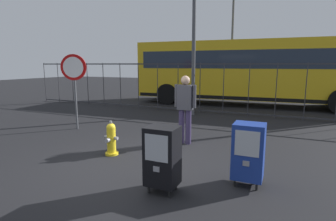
{
  "coord_description": "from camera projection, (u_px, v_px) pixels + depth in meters",
  "views": [
    {
      "loc": [
        2.76,
        -4.3,
        1.94
      ],
      "look_at": [
        0.3,
        1.2,
        0.9
      ],
      "focal_mm": 28.8,
      "sensor_mm": 36.0,
      "label": 1
    }
  ],
  "objects": [
    {
      "name": "newspaper_box_secondary",
      "position": [
        248.0,
        151.0,
        4.29
      ],
      "size": [
        0.48,
        0.42,
        1.02
      ],
      "color": "black",
      "rests_on": "ground_plane"
    },
    {
      "name": "street_light_near_right",
      "position": [
        233.0,
        26.0,
        16.89
      ],
      "size": [
        0.32,
        0.32,
        7.52
      ],
      "color": "#4C4F54",
      "rests_on": "ground_plane"
    },
    {
      "name": "fence_barrier",
      "position": [
        211.0,
        88.0,
        10.59
      ],
      "size": [
        18.03,
        0.04,
        2.0
      ],
      "color": "#2D2D33",
      "rests_on": "ground_plane"
    },
    {
      "name": "ground_plane",
      "position": [
        129.0,
        164.0,
        5.31
      ],
      "size": [
        60.0,
        60.0,
        0.0
      ],
      "primitive_type": "plane",
      "color": "black"
    },
    {
      "name": "newspaper_box_primary",
      "position": [
        162.0,
        156.0,
        4.07
      ],
      "size": [
        0.48,
        0.42,
        1.02
      ],
      "color": "black",
      "rests_on": "ground_plane"
    },
    {
      "name": "stop_sign",
      "position": [
        74.0,
        76.0,
        7.92
      ],
      "size": [
        0.71,
        0.31,
        2.23
      ],
      "color": "#4C4F54",
      "rests_on": "ground_plane"
    },
    {
      "name": "fire_hydrant",
      "position": [
        111.0,
        139.0,
        5.79
      ],
      "size": [
        0.33,
        0.32,
        0.75
      ],
      "color": "yellow",
      "rests_on": "ground_plane"
    },
    {
      "name": "pedestrian",
      "position": [
        185.0,
        106.0,
        6.52
      ],
      "size": [
        0.55,
        0.22,
        1.67
      ],
      "color": "#382D51",
      "rests_on": "ground_plane"
    },
    {
      "name": "bus_near",
      "position": [
        249.0,
        69.0,
        12.77
      ],
      "size": [
        10.61,
        3.19,
        3.0
      ],
      "rotation": [
        0.0,
        0.0,
        0.05
      ],
      "color": "gold",
      "rests_on": "ground_plane"
    }
  ]
}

